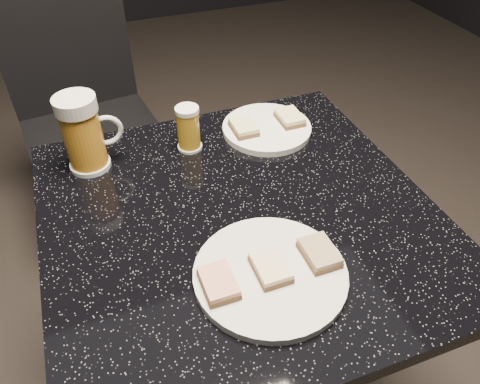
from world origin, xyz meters
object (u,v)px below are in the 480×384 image
beer_tumbler (188,128)px  beer_mug (84,133)px  chair (86,113)px  plate_large (270,274)px  plate_small (267,128)px  table (240,294)px

beer_tumbler → beer_mug: bearing=177.5°
beer_mug → chair: beer_mug is taller
plate_large → plate_small: same height
plate_small → beer_mug: 0.39m
table → beer_tumbler: beer_tumbler is taller
plate_small → beer_tumbler: beer_tumbler is taller
table → beer_mug: size_ratio=4.75×
beer_mug → plate_large: bearing=-60.0°
table → chair: (-0.22, 0.89, -0.01)m
table → beer_tumbler: (-0.03, 0.23, 0.29)m
plate_large → table: size_ratio=0.32×
beer_mug → beer_tumbler: (0.21, -0.01, -0.03)m
beer_tumbler → chair: 0.75m
beer_mug → chair: 0.73m
plate_large → plate_small: size_ratio=1.23×
beer_tumbler → chair: chair is taller
plate_large → chair: chair is taller
plate_small → beer_mug: bearing=178.8°
plate_small → beer_tumbler: 0.18m
plate_large → beer_tumbler: bearing=93.1°
plate_small → table: plate_small is taller
beer_mug → beer_tumbler: beer_mug is taller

